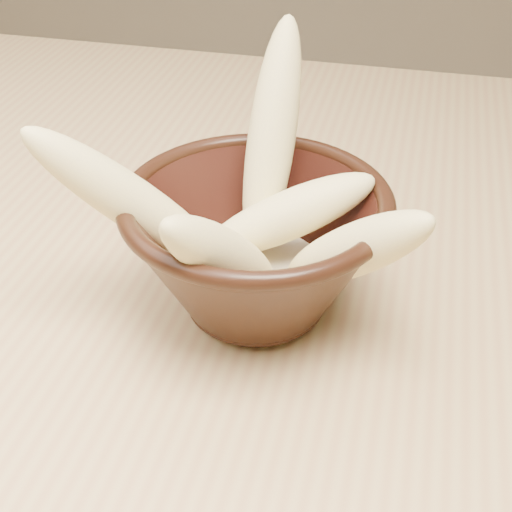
% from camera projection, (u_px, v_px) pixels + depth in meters
% --- Properties ---
extents(table, '(1.20, 0.80, 0.75)m').
position_uv_depth(table, '(192.00, 302.00, 0.64)').
color(table, tan).
rests_on(table, ground).
extents(bowl, '(0.18, 0.18, 0.10)m').
position_uv_depth(bowl, '(256.00, 246.00, 0.47)').
color(bowl, black).
rests_on(bowl, table).
extents(milk_puddle, '(0.10, 0.10, 0.01)m').
position_uv_depth(milk_puddle, '(256.00, 274.00, 0.49)').
color(milk_puddle, beige).
rests_on(milk_puddle, bowl).
extents(banana_upright, '(0.04, 0.11, 0.16)m').
position_uv_depth(banana_upright, '(272.00, 138.00, 0.48)').
color(banana_upright, '#F6E791').
rests_on(banana_upright, bowl).
extents(banana_left, '(0.14, 0.09, 0.14)m').
position_uv_depth(banana_left, '(133.00, 203.00, 0.45)').
color(banana_left, '#F6E791').
rests_on(banana_left, bowl).
extents(banana_right, '(0.12, 0.08, 0.11)m').
position_uv_depth(banana_right, '(354.00, 250.00, 0.43)').
color(banana_right, '#F6E791').
rests_on(banana_right, bowl).
extents(banana_across, '(0.13, 0.08, 0.08)m').
position_uv_depth(banana_across, '(289.00, 215.00, 0.47)').
color(banana_across, '#F6E791').
rests_on(banana_across, bowl).
extents(banana_front, '(0.08, 0.12, 0.11)m').
position_uv_depth(banana_front, '(223.00, 256.00, 0.42)').
color(banana_front, '#F6E791').
rests_on(banana_front, bowl).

